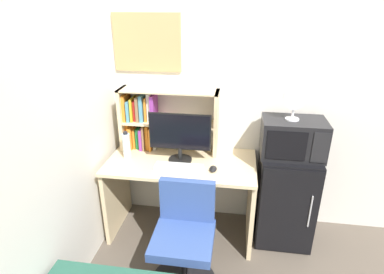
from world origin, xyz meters
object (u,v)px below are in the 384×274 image
Objects in this scene: monitor at (180,135)px; computer_mouse at (213,169)px; desk_fan at (295,102)px; water_bottle at (127,146)px; wall_corkboard at (147,43)px; hutch_bookshelf at (153,119)px; desk_chair at (184,244)px; keyboard at (179,167)px; mini_fridge at (285,197)px; microwave at (293,138)px.

computer_mouse is at bearing -24.46° from monitor.
water_bottle is at bearing -177.23° from desk_fan.
monitor is 0.97m from desk_fan.
water_bottle is 0.92× the size of desk_fan.
computer_mouse is 0.80m from water_bottle.
desk_fan is 0.45× the size of wall_corkboard.
desk_fan is at bearing -7.80° from hutch_bookshelf.
water_bottle is 0.98m from desk_chair.
water_bottle is at bearing 165.44° from keyboard.
desk_chair is at bearing -141.23° from mini_fridge.
desk_fan reaches higher than microwave.
water_bottle is at bearing -129.39° from hutch_bookshelf.
water_bottle is (-0.19, -0.23, -0.18)m from hutch_bookshelf.
keyboard is at bearing -52.17° from wall_corkboard.
monitor is 0.65× the size of desk_chair.
hutch_bookshelf reaches higher than desk_chair.
water_bottle is 0.49× the size of microwave.
water_bottle is at bearing -113.51° from wall_corkboard.
monitor is 0.63× the size of mini_fridge.
hutch_bookshelf is 0.35m from water_bottle.
hutch_bookshelf is 1.75× the size of microwave.
hutch_bookshelf is 1.24m from desk_fan.
hutch_bookshelf is 1.14m from desk_chair.
desk_fan is at bearing 17.34° from computer_mouse.
hutch_bookshelf reaches higher than keyboard.
computer_mouse is 0.41× the size of water_bottle.
wall_corkboard is at bearing 145.03° from computer_mouse.
desk_chair is at bearing -140.52° from desk_fan.
mini_fridge is (1.42, 0.07, -0.45)m from water_bottle.
desk_chair reaches higher than computer_mouse.
monitor is 1.99× the size of desk_fan.
microwave is at bearing -11.14° from wall_corkboard.
monitor is at bearing -176.39° from microwave.
keyboard is 0.61m from desk_chair.
monitor reaches higher than keyboard.
computer_mouse is at bearing 0.88° from keyboard.
keyboard is 1.51× the size of desk_fan.
water_bottle is at bearing 171.02° from computer_mouse.
computer_mouse is (0.29, 0.00, 0.01)m from keyboard.
monitor is at bearing -176.67° from desk_fan.
desk_fan is at bearing -11.60° from wall_corkboard.
wall_corkboard reaches higher than microwave.
computer_mouse is (0.30, -0.14, -0.23)m from monitor.
hutch_bookshelf is 0.55m from keyboard.
mini_fridge is 1.03× the size of desk_chair.
computer_mouse is at bearing -34.97° from wall_corkboard.
mini_fridge is at bearing 38.77° from desk_chair.
monitor is (0.29, -0.22, -0.05)m from hutch_bookshelf.
hutch_bookshelf is at bearing 148.95° from computer_mouse.
monitor is 2.15× the size of water_bottle.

